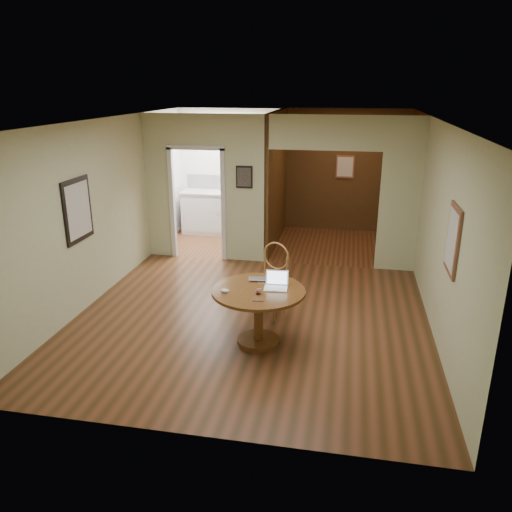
% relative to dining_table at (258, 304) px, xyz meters
% --- Properties ---
extents(floor, '(5.00, 5.00, 0.00)m').
position_rel_dining_table_xyz_m(floor, '(-0.23, 0.59, -0.55)').
color(floor, '#432A13').
rests_on(floor, ground).
extents(room_shell, '(5.20, 7.50, 5.00)m').
position_rel_dining_table_xyz_m(room_shell, '(-0.70, 3.69, 0.74)').
color(room_shell, white).
rests_on(room_shell, ground).
extents(dining_table, '(1.18, 1.18, 0.74)m').
position_rel_dining_table_xyz_m(dining_table, '(0.00, 0.00, 0.00)').
color(dining_table, brown).
rests_on(dining_table, ground).
extents(chair, '(0.58, 0.58, 1.07)m').
position_rel_dining_table_xyz_m(chair, '(0.04, 0.88, 0.05)').
color(chair, '#A17939').
rests_on(chair, ground).
extents(open_laptop, '(0.30, 0.27, 0.21)m').
position_rel_dining_table_xyz_m(open_laptop, '(0.21, 0.12, 0.25)').
color(open_laptop, white).
rests_on(open_laptop, dining_table).
extents(closed_laptop, '(0.40, 0.30, 0.03)m').
position_rel_dining_table_xyz_m(closed_laptop, '(0.01, 0.27, 0.21)').
color(closed_laptop, silver).
rests_on(closed_laptop, dining_table).
extents(mouse, '(0.12, 0.07, 0.05)m').
position_rel_dining_table_xyz_m(mouse, '(-0.40, -0.17, 0.22)').
color(mouse, white).
rests_on(mouse, dining_table).
extents(wine_glass, '(0.08, 0.08, 0.09)m').
position_rel_dining_table_xyz_m(wine_glass, '(0.02, -0.14, 0.24)').
color(wine_glass, white).
rests_on(wine_glass, dining_table).
extents(pen, '(0.13, 0.02, 0.01)m').
position_rel_dining_table_xyz_m(pen, '(0.06, -0.35, 0.20)').
color(pen, '#0D0D5F').
rests_on(pen, dining_table).
extents(kitchen_cabinet, '(2.06, 0.60, 0.94)m').
position_rel_dining_table_xyz_m(kitchen_cabinet, '(-1.58, 4.79, -0.08)').
color(kitchen_cabinet, silver).
rests_on(kitchen_cabinet, ground).
extents(grocery_bag, '(0.36, 0.32, 0.32)m').
position_rel_dining_table_xyz_m(grocery_bag, '(-1.26, 4.79, 0.55)').
color(grocery_bag, beige).
rests_on(grocery_bag, kitchen_cabinet).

